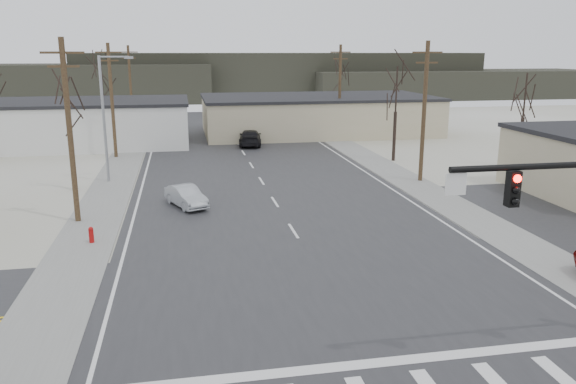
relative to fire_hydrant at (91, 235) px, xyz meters
name	(u,v)px	position (x,y,z in m)	size (l,w,h in m)	color
ground	(333,294)	(10.20, -8.00, -0.45)	(140.00, 140.00, 0.00)	silver
main_road	(272,198)	(10.20, 7.00, -0.43)	(18.00, 110.00, 0.05)	#29292B
cross_road	(333,293)	(10.20, -8.00, -0.43)	(90.00, 10.00, 0.04)	#29292B
sidewalk_left	(111,187)	(-0.40, 12.00, -0.42)	(3.00, 90.00, 0.06)	gray
sidewalk_right	(398,175)	(20.80, 12.00, -0.42)	(3.00, 90.00, 0.06)	gray
fire_hydrant	(91,235)	(0.00, 0.00, 0.00)	(0.24, 0.24, 0.87)	#A50C0C
building_left_far	(77,123)	(-5.80, 32.00, 1.80)	(22.30, 12.30, 4.50)	silver
building_right_far	(317,114)	(20.20, 36.00, 1.70)	(26.30, 14.30, 4.30)	#B7AA8C
upole_left_b	(69,129)	(-1.30, 4.00, 4.77)	(2.20, 0.30, 10.00)	#4F3E24
upole_left_c	(112,99)	(-1.30, 24.00, 4.77)	(2.20, 0.30, 10.00)	#4F3E24
upole_left_d	(131,86)	(-1.30, 44.00, 4.77)	(2.20, 0.30, 10.00)	#4F3E24
upole_right_a	(424,110)	(21.70, 10.00, 4.77)	(2.20, 0.30, 10.00)	#4F3E24
upole_right_b	(340,90)	(21.70, 32.00, 4.77)	(2.20, 0.30, 10.00)	#4F3E24
streetlight_main	(106,112)	(-0.60, 14.00, 4.64)	(2.40, 0.25, 9.00)	gray
tree_left_near	(68,114)	(-2.80, 12.00, 4.78)	(3.30, 3.30, 7.35)	black
tree_right_mid	(396,92)	(22.70, 18.00, 5.48)	(3.74, 3.74, 8.33)	black
tree_left_far	(102,79)	(-3.80, 38.00, 5.83)	(3.96, 3.96, 8.82)	black
tree_right_far	(341,81)	(25.20, 44.00, 5.13)	(3.52, 3.52, 7.84)	black
tree_lot	(525,98)	(32.20, 14.00, 5.13)	(3.52, 3.52, 7.84)	black
hill_left	(17,84)	(-24.80, 84.00, 3.05)	(70.00, 18.00, 7.00)	#333026
hill_center	(281,75)	(25.20, 88.00, 4.05)	(80.00, 18.00, 9.00)	#333026
hill_right	(453,84)	(60.20, 82.00, 2.30)	(60.00, 18.00, 5.50)	#333026
sedan_crossing	(186,196)	(4.71, 6.00, 0.23)	(1.34, 3.86, 1.27)	#979BA1
car_far_a	(250,138)	(11.36, 28.20, 0.38)	(2.19, 5.39, 1.57)	black
car_far_b	(167,118)	(2.70, 47.57, 0.38)	(1.86, 4.63, 1.58)	black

